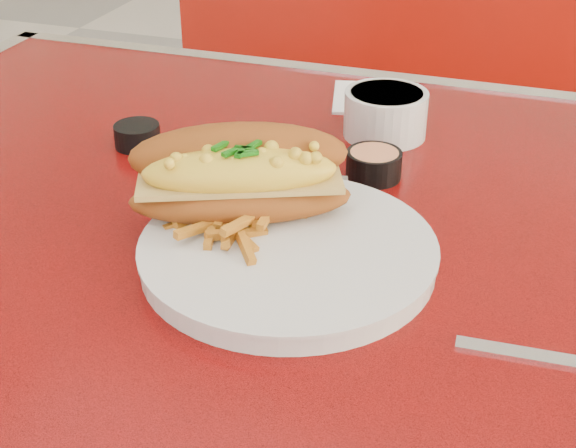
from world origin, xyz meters
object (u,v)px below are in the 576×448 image
(diner_table, at_px, (302,334))
(sauce_cup_left, at_px, (137,134))
(dinner_plate, at_px, (288,252))
(fork, at_px, (341,211))
(sauce_cup_right, at_px, (374,163))
(gravy_ramekin, at_px, (386,112))
(booth_bench_far, at_px, (417,228))
(mac_hoagie, at_px, (240,175))

(diner_table, relative_size, sauce_cup_left, 17.65)
(dinner_plate, distance_m, sauce_cup_left, 0.30)
(sauce_cup_left, bearing_deg, fork, -21.05)
(sauce_cup_right, bearing_deg, fork, -92.57)
(gravy_ramekin, distance_m, sauce_cup_right, 0.11)
(fork, distance_m, sauce_cup_left, 0.29)
(booth_bench_far, relative_size, mac_hoagie, 5.21)
(diner_table, height_order, fork, fork)
(mac_hoagie, distance_m, sauce_cup_right, 0.18)
(fork, relative_size, gravy_ramekin, 1.14)
(mac_hoagie, xyz_separation_m, sauce_cup_right, (0.10, 0.15, -0.04))
(dinner_plate, height_order, sauce_cup_right, sauce_cup_right)
(mac_hoagie, bearing_deg, dinner_plate, -57.50)
(diner_table, distance_m, sauce_cup_left, 0.30)
(fork, xyz_separation_m, gravy_ramekin, (-0.01, 0.23, 0.01))
(diner_table, xyz_separation_m, fork, (0.05, -0.03, 0.18))
(fork, xyz_separation_m, sauce_cup_right, (0.01, 0.12, -0.00))
(dinner_plate, height_order, gravy_ramekin, gravy_ramekin)
(dinner_plate, bearing_deg, sauce_cup_left, 143.95)
(diner_table, xyz_separation_m, mac_hoagie, (-0.04, -0.06, 0.22))
(gravy_ramekin, relative_size, sauce_cup_left, 1.86)
(mac_hoagie, bearing_deg, diner_table, 28.86)
(sauce_cup_right, bearing_deg, sauce_cup_left, -177.96)
(mac_hoagie, bearing_deg, booth_bench_far, 63.86)
(mac_hoagie, distance_m, sauce_cup_left, 0.23)
(sauce_cup_left, relative_size, sauce_cup_right, 1.04)
(dinner_plate, relative_size, fork, 2.03)
(diner_table, bearing_deg, gravy_ramekin, 79.53)
(diner_table, bearing_deg, booth_bench_far, 90.00)
(mac_hoagie, relative_size, sauce_cup_left, 3.30)
(sauce_cup_left, bearing_deg, dinner_plate, -36.05)
(mac_hoagie, height_order, sauce_cup_right, mac_hoagie)
(dinner_plate, distance_m, mac_hoagie, 0.09)
(diner_table, bearing_deg, dinner_plate, -80.40)
(sauce_cup_left, bearing_deg, diner_table, -19.01)
(diner_table, xyz_separation_m, sauce_cup_left, (-0.23, 0.08, 0.18))
(fork, relative_size, sauce_cup_right, 2.19)
(diner_table, height_order, sauce_cup_right, sauce_cup_right)
(diner_table, distance_m, fork, 0.19)
(booth_bench_far, bearing_deg, diner_table, -90.00)
(mac_hoagie, height_order, sauce_cup_left, mac_hoagie)
(fork, xyz_separation_m, sauce_cup_left, (-0.27, 0.11, -0.00))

